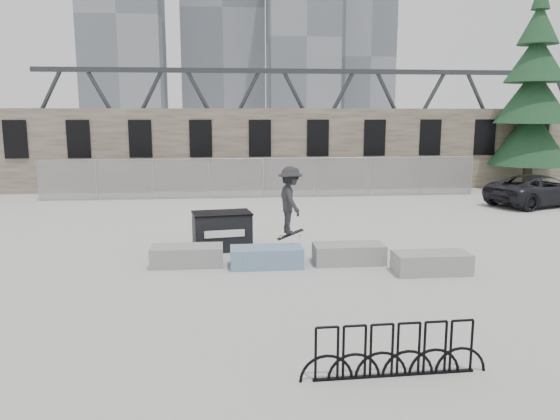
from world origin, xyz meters
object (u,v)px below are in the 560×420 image
object	(u,v)px
planter_center_left	(266,256)
planter_offset	(431,262)
bike_rack	(395,351)
planter_far_left	(187,255)
planter_center_right	(349,253)
dumpster	(222,231)
suv	(539,190)
spruce_tree	(533,99)
skateboarder	(290,200)

from	to	relation	value
planter_center_left	planter_offset	xyz separation A→B (m)	(4.35, -1.05, 0.00)
planter_offset	bike_rack	size ratio (longest dim) A/B	0.64
planter_far_left	bike_rack	bearing A→B (deg)	-61.53
planter_center_right	dumpster	world-z (taller)	dumpster
planter_offset	suv	world-z (taller)	suv
planter_offset	spruce_tree	xyz separation A→B (m)	(11.42, 15.31, 4.69)
planter_center_left	suv	distance (m)	16.20
bike_rack	spruce_tree	world-z (taller)	spruce_tree
planter_center_left	spruce_tree	bearing A→B (deg)	42.13
planter_offset	bike_rack	bearing A→B (deg)	-116.28
dumpster	bike_rack	xyz separation A→B (m)	(2.82, -8.77, -0.16)
spruce_tree	skateboarder	bearing A→B (deg)	-137.94
planter_far_left	spruce_tree	size ratio (longest dim) A/B	0.17
planter_center_left	dumpster	distance (m)	2.48
planter_far_left	planter_offset	xyz separation A→B (m)	(6.56, -1.40, 0.00)
planter_far_left	planter_center_right	bearing A→B (deg)	-2.76
planter_center_right	spruce_tree	bearing A→B (deg)	46.52
planter_offset	planter_center_left	bearing A→B (deg)	166.42
planter_far_left	planter_center_right	size ratio (longest dim) A/B	1.00
planter_offset	dumpster	distance (m)	6.43
dumpster	bike_rack	bearing A→B (deg)	-80.99
bike_rack	skateboarder	distance (m)	7.52
planter_offset	suv	size ratio (longest dim) A/B	0.39
dumpster	spruce_tree	size ratio (longest dim) A/B	0.17
spruce_tree	suv	size ratio (longest dim) A/B	2.22
planter_center_right	dumpster	bearing A→B (deg)	151.05
suv	planter_center_left	bearing A→B (deg)	104.80
suv	skateboarder	bearing A→B (deg)	104.17
bike_rack	skateboarder	bearing A→B (deg)	96.48
planter_center_left	dumpster	bearing A→B (deg)	120.20
planter_center_left	suv	bearing A→B (deg)	34.15
dumpster	suv	size ratio (longest dim) A/B	0.38
dumpster	suv	xyz separation A→B (m)	(14.64, 6.96, 0.12)
bike_rack	dumpster	bearing A→B (deg)	107.84
skateboarder	planter_far_left	bearing A→B (deg)	87.02
planter_far_left	planter_center_left	world-z (taller)	same
planter_center_left	spruce_tree	size ratio (longest dim) A/B	0.17
dumpster	bike_rack	world-z (taller)	dumpster
bike_rack	planter_center_left	bearing A→B (deg)	103.42
planter_center_right	planter_center_left	bearing A→B (deg)	-176.77
skateboarder	bike_rack	bearing A→B (deg)	176.62
planter_center_right	skateboarder	size ratio (longest dim) A/B	0.94
planter_center_right	dumpster	distance (m)	4.13
planter_center_right	skateboarder	distance (m)	2.25
planter_far_left	planter_center_left	size ratio (longest dim) A/B	1.00
bike_rack	planter_offset	bearing A→B (deg)	63.72
planter_far_left	bike_rack	xyz separation A→B (m)	(3.80, -7.00, 0.14)
planter_far_left	suv	size ratio (longest dim) A/B	0.39
planter_center_left	skateboarder	distance (m)	1.78
planter_center_right	skateboarder	world-z (taller)	skateboarder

